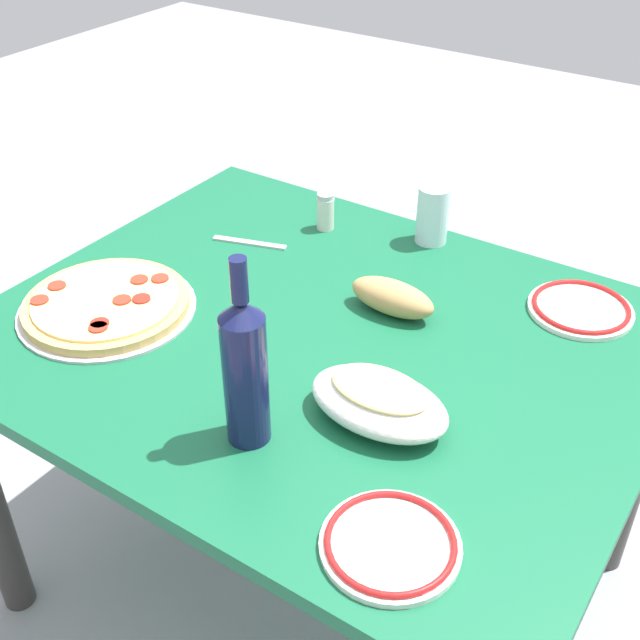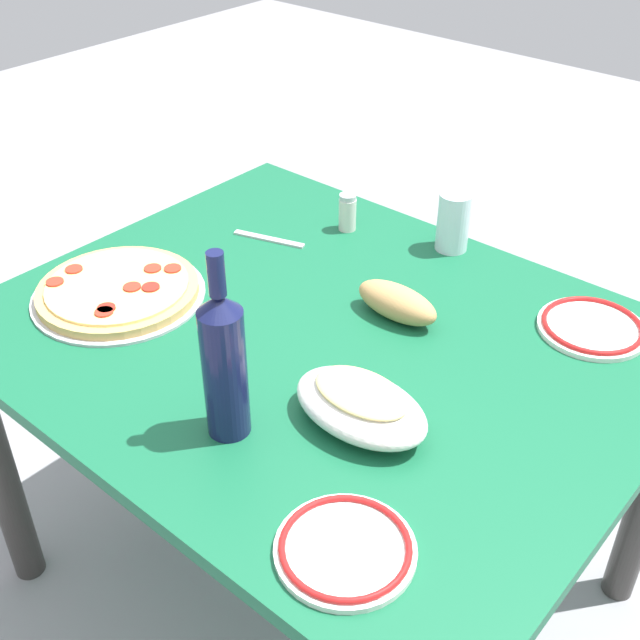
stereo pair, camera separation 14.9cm
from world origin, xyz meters
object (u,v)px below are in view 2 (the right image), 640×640
(baked_pasta_dish, at_px, (361,404))
(wine_bottle, at_px, (224,363))
(bread_loaf, at_px, (397,302))
(water_glass, at_px, (453,222))
(pepperoni_pizza, at_px, (118,290))
(side_plate_far, at_px, (345,548))
(dining_table, at_px, (320,380))
(side_plate_near, at_px, (592,327))
(spice_shaker, at_px, (347,212))

(baked_pasta_dish, relative_size, wine_bottle, 0.73)
(bread_loaf, bearing_deg, water_glass, -77.32)
(baked_pasta_dish, xyz_separation_m, wine_bottle, (0.15, 0.15, 0.09))
(pepperoni_pizza, bearing_deg, baked_pasta_dish, -177.99)
(side_plate_far, bearing_deg, dining_table, -45.50)
(wine_bottle, height_order, side_plate_far, wine_bottle)
(water_glass, height_order, side_plate_near, water_glass)
(dining_table, height_order, water_glass, water_glass)
(wine_bottle, bearing_deg, side_plate_far, 166.78)
(spice_shaker, bearing_deg, wine_bottle, 113.39)
(wine_bottle, xyz_separation_m, bread_loaf, (-0.02, -0.43, -0.10))
(side_plate_near, bearing_deg, side_plate_far, 87.91)
(baked_pasta_dish, relative_size, spice_shaker, 2.76)
(baked_pasta_dish, bearing_deg, wine_bottle, 44.27)
(baked_pasta_dish, bearing_deg, side_plate_near, -109.41)
(side_plate_far, bearing_deg, side_plate_near, -92.09)
(water_glass, bearing_deg, side_plate_near, 166.49)
(baked_pasta_dish, distance_m, side_plate_near, 0.52)
(side_plate_far, relative_size, spice_shaker, 2.26)
(wine_bottle, distance_m, bread_loaf, 0.44)
(pepperoni_pizza, height_order, wine_bottle, wine_bottle)
(pepperoni_pizza, bearing_deg, dining_table, -156.59)
(water_glass, distance_m, side_plate_far, 0.87)
(baked_pasta_dish, bearing_deg, dining_table, -34.75)
(water_glass, bearing_deg, wine_bottle, 93.94)
(wine_bottle, distance_m, side_plate_near, 0.72)
(spice_shaker, bearing_deg, dining_table, 121.95)
(water_glass, bearing_deg, bread_loaf, 102.68)
(water_glass, xyz_separation_m, side_plate_near, (-0.37, 0.09, -0.06))
(dining_table, height_order, side_plate_far, side_plate_far)
(dining_table, relative_size, spice_shaker, 14.08)
(baked_pasta_dish, height_order, side_plate_far, baked_pasta_dish)
(side_plate_near, relative_size, spice_shaker, 2.33)
(baked_pasta_dish, distance_m, bread_loaf, 0.31)
(dining_table, bearing_deg, bread_loaf, -119.31)
(side_plate_near, xyz_separation_m, side_plate_far, (0.03, 0.70, 0.00))
(spice_shaker, bearing_deg, pepperoni_pizza, 71.80)
(baked_pasta_dish, height_order, bread_loaf, baked_pasta_dish)
(pepperoni_pizza, xyz_separation_m, water_glass, (-0.40, -0.60, 0.05))
(pepperoni_pizza, height_order, water_glass, water_glass)
(baked_pasta_dish, relative_size, water_glass, 1.83)
(water_glass, relative_size, side_plate_far, 0.67)
(side_plate_near, bearing_deg, pepperoni_pizza, 33.39)
(wine_bottle, bearing_deg, pepperoni_pizza, -15.73)
(dining_table, height_order, spice_shaker, spice_shaker)
(baked_pasta_dish, xyz_separation_m, side_plate_far, (-0.15, 0.22, -0.03))
(dining_table, xyz_separation_m, side_plate_near, (-0.38, -0.34, 0.12))
(side_plate_near, distance_m, bread_loaf, 0.37)
(baked_pasta_dish, distance_m, side_plate_far, 0.26)
(pepperoni_pizza, bearing_deg, side_plate_near, -146.61)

